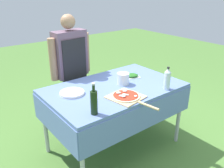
% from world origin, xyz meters
% --- Properties ---
extents(ground_plane, '(12.00, 12.00, 0.00)m').
position_xyz_m(ground_plane, '(0.00, 0.00, 0.00)').
color(ground_plane, '#517F38').
extents(prep_table, '(1.48, 0.93, 0.78)m').
position_xyz_m(prep_table, '(0.00, 0.00, 0.70)').
color(prep_table, '#607AB7').
rests_on(prep_table, ground).
extents(person_cook, '(0.56, 0.21, 1.50)m').
position_xyz_m(person_cook, '(-0.15, 0.67, 0.89)').
color(person_cook, '#4C4C51').
rests_on(person_cook, ground).
extents(pizza_on_peel, '(0.35, 0.55, 0.05)m').
position_xyz_m(pizza_on_peel, '(-0.08, -0.29, 0.80)').
color(pizza_on_peel, '#D1B27F').
rests_on(pizza_on_peel, prep_table).
extents(oil_bottle, '(0.06, 0.06, 0.29)m').
position_xyz_m(oil_bottle, '(-0.50, -0.35, 0.90)').
color(oil_bottle, black).
rests_on(oil_bottle, prep_table).
extents(water_bottle, '(0.07, 0.07, 0.25)m').
position_xyz_m(water_bottle, '(0.40, -0.39, 0.90)').
color(water_bottle, silver).
rests_on(water_bottle, prep_table).
extents(herb_container, '(0.20, 0.19, 0.04)m').
position_xyz_m(herb_container, '(0.35, 0.10, 0.80)').
color(herb_container, silver).
rests_on(herb_container, prep_table).
extents(mixing_tub, '(0.14, 0.14, 0.13)m').
position_xyz_m(mixing_tub, '(0.12, 0.00, 0.85)').
color(mixing_tub, silver).
rests_on(mixing_tub, prep_table).
extents(plate_stack, '(0.25, 0.25, 0.02)m').
position_xyz_m(plate_stack, '(-0.45, 0.12, 0.80)').
color(plate_stack, white).
rests_on(plate_stack, prep_table).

